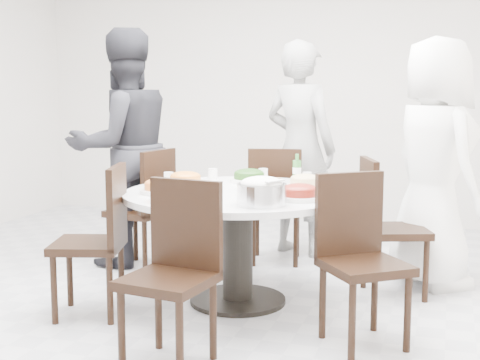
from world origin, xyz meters
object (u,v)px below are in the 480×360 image
(chair_n, at_px, (276,205))
(chair_s, at_px, (168,276))
(dining_table, at_px, (238,247))
(chair_se, at_px, (365,262))
(rice_bowl, at_px, (262,194))
(chair_sw, at_px, (88,241))
(diner_right, at_px, (434,163))
(diner_middle, at_px, (300,149))
(diner_left, at_px, (123,148))
(chair_nw, at_px, (139,209))
(soup_bowl, at_px, (173,194))
(beverage_bottle, at_px, (297,169))
(chair_ne, at_px, (395,228))

(chair_n, xyz_separation_m, chair_s, (-0.01, -2.18, 0.00))
(dining_table, height_order, chair_se, chair_se)
(chair_se, height_order, rice_bowl, chair_se)
(chair_sw, relative_size, rice_bowl, 3.26)
(diner_right, bearing_deg, diner_middle, 24.82)
(chair_sw, bearing_deg, chair_n, 137.90)
(chair_se, xyz_separation_m, diner_left, (-2.07, 1.18, 0.47))
(chair_nw, bearing_deg, soup_bowl, 45.85)
(chair_sw, bearing_deg, chair_se, 74.79)
(dining_table, bearing_deg, chair_s, -91.60)
(chair_sw, xyz_separation_m, beverage_bottle, (1.10, 1.01, 0.38))
(diner_left, distance_m, rice_bowl, 1.84)
(dining_table, relative_size, chair_nw, 1.58)
(chair_sw, bearing_deg, beverage_bottle, 116.64)
(dining_table, xyz_separation_m, diner_middle, (0.10, 1.44, 0.53))
(chair_nw, height_order, rice_bowl, chair_nw)
(dining_table, bearing_deg, chair_n, 91.21)
(chair_se, bearing_deg, soup_bowl, 140.43)
(chair_ne, distance_m, chair_se, 0.98)
(diner_middle, relative_size, rice_bowl, 6.23)
(chair_n, bearing_deg, chair_nw, 17.10)
(dining_table, bearing_deg, chair_sw, -147.60)
(chair_n, distance_m, chair_sw, 1.81)
(diner_right, bearing_deg, beverage_bottle, 72.92)
(chair_nw, bearing_deg, chair_sw, 19.85)
(chair_ne, xyz_separation_m, diner_right, (0.24, 0.33, 0.42))
(chair_nw, bearing_deg, chair_n, 128.42)
(chair_sw, relative_size, diner_left, 0.50)
(chair_nw, bearing_deg, diner_left, -109.04)
(chair_sw, relative_size, diner_middle, 0.52)
(diner_right, distance_m, rice_bowl, 1.55)
(chair_s, relative_size, beverage_bottle, 4.55)
(chair_ne, height_order, chair_nw, same)
(chair_sw, relative_size, diner_right, 0.53)
(diner_left, bearing_deg, chair_n, 149.56)
(chair_s, relative_size, diner_right, 0.53)
(chair_n, relative_size, diner_left, 0.50)
(soup_bowl, height_order, beverage_bottle, beverage_bottle)
(diner_middle, bearing_deg, diner_left, 51.56)
(diner_right, bearing_deg, chair_s, 110.89)
(chair_ne, xyz_separation_m, diner_middle, (-0.88, 0.96, 0.43))
(chair_n, bearing_deg, diner_left, 9.04)
(chair_sw, height_order, beverage_bottle, beverage_bottle)
(chair_n, distance_m, chair_se, 1.84)
(beverage_bottle, bearing_deg, chair_sw, -137.38)
(chair_n, xyz_separation_m, chair_se, (0.92, -1.60, 0.00))
(chair_s, xyz_separation_m, diner_left, (-1.15, 1.76, 0.47))
(dining_table, distance_m, diner_left, 1.48)
(chair_ne, relative_size, chair_nw, 1.00)
(rice_bowl, bearing_deg, soup_bowl, -178.03)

